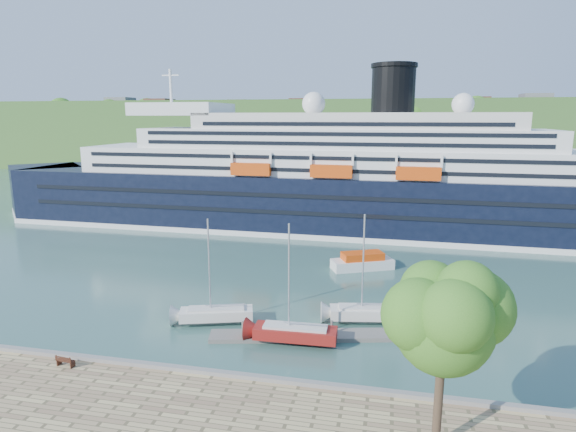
# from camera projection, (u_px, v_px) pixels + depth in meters

# --- Properties ---
(ground) EXTENTS (400.00, 400.00, 0.00)m
(ground) POSITION_uv_depth(u_px,v_px,m) (236.00, 388.00, 33.70)
(ground) COLOR #325950
(ground) RESTS_ON ground
(far_hillside) EXTENTS (400.00, 50.00, 24.00)m
(far_hillside) POSITION_uv_depth(u_px,v_px,m) (364.00, 136.00, 170.10)
(far_hillside) COLOR #335F26
(far_hillside) RESTS_ON ground
(quay_coping) EXTENTS (220.00, 0.50, 0.30)m
(quay_coping) POSITION_uv_depth(u_px,v_px,m) (234.00, 375.00, 33.28)
(quay_coping) COLOR slate
(quay_coping) RESTS_ON promenade
(cruise_ship) EXTENTS (119.77, 19.74, 26.82)m
(cruise_ship) POSITION_uv_depth(u_px,v_px,m) (313.00, 149.00, 79.64)
(cruise_ship) COLOR black
(cruise_ship) RESTS_ON ground
(park_bench) EXTENTS (1.49, 0.73, 0.92)m
(park_bench) POSITION_uv_depth(u_px,v_px,m) (66.00, 360.00, 34.64)
(park_bench) COLOR #411E12
(park_bench) RESTS_ON promenade
(promenade_tree) EXTENTS (6.92, 6.92, 11.47)m
(promenade_tree) POSITION_uv_depth(u_px,v_px,m) (442.00, 349.00, 25.18)
(promenade_tree) COLOR #316C1C
(promenade_tree) RESTS_ON promenade
(floating_pontoon) EXTENTS (17.18, 5.97, 0.38)m
(floating_pontoon) POSITION_uv_depth(u_px,v_px,m) (310.00, 335.00, 41.40)
(floating_pontoon) COLOR gray
(floating_pontoon) RESTS_ON ground
(sailboat_white_near) EXTENTS (7.58, 4.13, 9.44)m
(sailboat_white_near) POSITION_uv_depth(u_px,v_px,m) (215.00, 275.00, 43.25)
(sailboat_white_near) COLOR silver
(sailboat_white_near) RESTS_ON ground
(sailboat_red) EXTENTS (7.70, 2.37, 9.86)m
(sailboat_red) POSITION_uv_depth(u_px,v_px,m) (295.00, 288.00, 39.22)
(sailboat_red) COLOR maroon
(sailboat_red) RESTS_ON ground
(sailboat_white_far) EXTENTS (7.81, 3.44, 9.76)m
(sailboat_white_far) POSITION_uv_depth(u_px,v_px,m) (369.00, 272.00, 43.41)
(sailboat_white_far) COLOR silver
(sailboat_white_far) RESTS_ON ground
(tender_launch) EXTENTS (8.12, 5.63, 2.13)m
(tender_launch) POSITION_uv_depth(u_px,v_px,m) (362.00, 261.00, 59.96)
(tender_launch) COLOR #D3430C
(tender_launch) RESTS_ON ground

